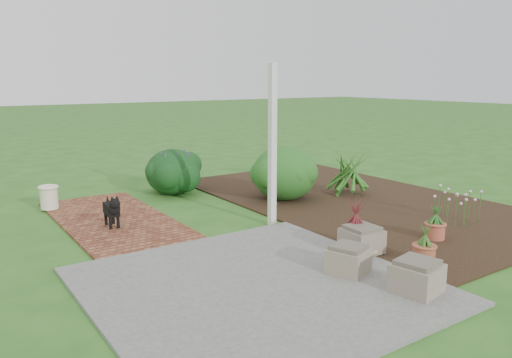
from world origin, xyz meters
TOP-DOWN VIEW (x-y plane):
  - ground at (0.00, 0.00)m, footprint 80.00×80.00m
  - concrete_patio at (-1.25, -1.75)m, footprint 3.50×3.50m
  - brick_path at (-1.70, 1.75)m, footprint 1.60×3.50m
  - garden_bed at (2.50, 0.50)m, footprint 4.00×7.00m
  - veranda_post at (0.30, 0.10)m, footprint 0.10×0.10m
  - stone_trough_near at (0.05, -2.87)m, footprint 0.54×0.54m
  - stone_trough_mid at (-0.16, -2.06)m, footprint 0.55×0.55m
  - stone_trough_far at (0.48, -1.65)m, footprint 0.47×0.47m
  - black_dog at (-1.86, 1.25)m, footprint 0.19×0.57m
  - cream_ceramic_urn at (-2.42, 2.97)m, footprint 0.39×0.39m
  - evergreen_shrub at (1.46, 1.30)m, footprint 1.58×1.58m
  - agapanthus_clump_back at (2.74, 0.90)m, footprint 1.16×1.16m
  - agapanthus_clump_front at (2.67, 2.94)m, footprint 1.28×1.28m
  - pink_flower_patch at (2.67, -1.43)m, footprint 0.99×0.99m
  - terracotta_pot_bronze at (0.52, -1.49)m, footprint 0.36×0.36m
  - terracotta_pot_small_left at (1.76, -1.84)m, footprint 0.35×0.35m
  - terracotta_pot_small_right at (0.84, -2.35)m, footprint 0.35×0.35m
  - purple_flowering_bush at (-0.05, 3.00)m, footprint 1.33×1.33m

SIDE VIEW (x-z plane):
  - ground at x=0.00m, z-range 0.00..0.00m
  - garden_bed at x=2.50m, z-range 0.00..0.03m
  - concrete_patio at x=-1.25m, z-range 0.00..0.04m
  - brick_path at x=-1.70m, z-range 0.00..0.04m
  - terracotta_pot_small_left at x=1.76m, z-range 0.03..0.26m
  - terracotta_pot_small_right at x=0.84m, z-range 0.03..0.26m
  - terracotta_pot_bronze at x=0.52m, z-range 0.03..0.31m
  - stone_trough_mid at x=-0.16m, z-range 0.04..0.32m
  - stone_trough_far at x=0.48m, z-range 0.04..0.34m
  - stone_trough_near at x=0.05m, z-range 0.04..0.34m
  - cream_ceramic_urn at x=-2.42m, z-range 0.04..0.43m
  - pink_flower_patch at x=2.67m, z-range 0.03..0.58m
  - black_dog at x=-1.86m, z-range 0.09..0.57m
  - purple_flowering_bush at x=-0.05m, z-range 0.00..0.92m
  - agapanthus_clump_front at x=2.67m, z-range 0.03..0.91m
  - agapanthus_clump_back at x=2.74m, z-range 0.03..1.04m
  - evergreen_shrub at x=1.46m, z-range 0.03..1.06m
  - veranda_post at x=0.30m, z-range 0.00..2.50m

